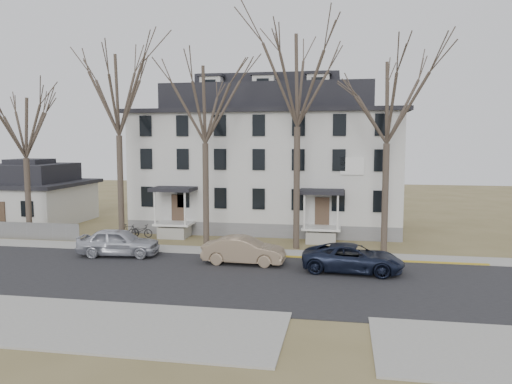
% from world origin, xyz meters
% --- Properties ---
extents(ground, '(120.00, 120.00, 0.00)m').
position_xyz_m(ground, '(0.00, 0.00, 0.00)').
color(ground, olive).
rests_on(ground, ground).
extents(main_road, '(120.00, 10.00, 0.04)m').
position_xyz_m(main_road, '(0.00, 2.00, 0.00)').
color(main_road, '#27272A').
rests_on(main_road, ground).
extents(far_sidewalk, '(120.00, 2.00, 0.08)m').
position_xyz_m(far_sidewalk, '(0.00, 8.00, 0.00)').
color(far_sidewalk, '#A09F97').
rests_on(far_sidewalk, ground).
extents(near_sidewalk_left, '(20.00, 5.00, 0.08)m').
position_xyz_m(near_sidewalk_left, '(-8.00, -5.00, 0.00)').
color(near_sidewalk_left, '#A09F97').
rests_on(near_sidewalk_left, ground).
extents(yellow_curb, '(14.00, 0.25, 0.06)m').
position_xyz_m(yellow_curb, '(5.00, 7.10, 0.00)').
color(yellow_curb, gold).
rests_on(yellow_curb, ground).
extents(boarding_house, '(20.80, 12.36, 12.05)m').
position_xyz_m(boarding_house, '(-2.00, 17.95, 5.38)').
color(boarding_house, slate).
rests_on(boarding_house, ground).
extents(small_house, '(8.70, 8.70, 5.00)m').
position_xyz_m(small_house, '(-22.00, 16.00, 2.25)').
color(small_house, silver).
rests_on(small_house, ground).
extents(tree_far_left, '(8.40, 8.40, 13.72)m').
position_xyz_m(tree_far_left, '(-11.00, 9.80, 10.34)').
color(tree_far_left, '#473B31').
rests_on(tree_far_left, ground).
extents(tree_mid_left, '(7.80, 7.80, 12.74)m').
position_xyz_m(tree_mid_left, '(-5.00, 9.80, 9.60)').
color(tree_mid_left, '#473B31').
rests_on(tree_mid_left, ground).
extents(tree_center, '(9.00, 9.00, 14.70)m').
position_xyz_m(tree_center, '(1.00, 9.80, 11.08)').
color(tree_center, '#473B31').
rests_on(tree_center, ground).
extents(tree_mid_right, '(7.80, 7.80, 12.74)m').
position_xyz_m(tree_mid_right, '(6.50, 9.80, 9.60)').
color(tree_mid_right, '#473B31').
rests_on(tree_mid_right, ground).
extents(tree_bungalow, '(6.60, 6.60, 10.78)m').
position_xyz_m(tree_bungalow, '(-18.00, 9.80, 8.12)').
color(tree_bungalow, '#473B31').
rests_on(tree_bungalow, ground).
extents(car_silver, '(5.05, 2.46, 1.66)m').
position_xyz_m(car_silver, '(-9.30, 5.75, 0.83)').
color(car_silver, '#B9BCC6').
rests_on(car_silver, ground).
extents(car_tan, '(4.66, 1.74, 1.52)m').
position_xyz_m(car_tan, '(-1.51, 5.15, 0.76)').
color(car_tan, '#8E775D').
rests_on(car_tan, ground).
extents(car_navy, '(5.44, 2.82, 1.46)m').
position_xyz_m(car_navy, '(4.50, 4.44, 0.73)').
color(car_navy, black).
rests_on(car_navy, ground).
extents(bicycle_left, '(1.85, 0.72, 0.95)m').
position_xyz_m(bicycle_left, '(-10.31, 11.30, 0.48)').
color(bicycle_left, black).
rests_on(bicycle_left, ground).
extents(bicycle_right, '(1.56, 0.54, 0.93)m').
position_xyz_m(bicycle_right, '(-11.21, 11.41, 0.46)').
color(bicycle_right, black).
rests_on(bicycle_right, ground).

